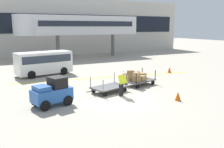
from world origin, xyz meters
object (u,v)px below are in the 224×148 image
at_px(baggage_cart_middle, 138,78).
at_px(safety_cone_near, 169,70).
at_px(baggage_tug, 52,92).
at_px(baggage_handler, 122,83).
at_px(baggage_cart_lead, 109,87).
at_px(shuttle_van, 44,61).
at_px(safety_cone_far, 178,96).

height_order(baggage_cart_middle, safety_cone_near, baggage_cart_middle).
xyz_separation_m(baggage_tug, baggage_cart_middle, (6.78, 1.78, -0.20)).
height_order(baggage_handler, safety_cone_near, baggage_handler).
bearing_deg(baggage_cart_lead, shuttle_van, 107.57).
bearing_deg(baggage_handler, safety_cone_near, 30.98).
height_order(baggage_cart_lead, baggage_handler, baggage_handler).
height_order(shuttle_van, safety_cone_near, shuttle_van).
distance_m(safety_cone_near, safety_cone_far, 8.95).
distance_m(baggage_cart_middle, baggage_handler, 3.12).
bearing_deg(baggage_handler, baggage_cart_lead, 105.21).
relative_size(baggage_tug, baggage_handler, 1.48).
relative_size(baggage_cart_lead, baggage_cart_middle, 1.00).
height_order(baggage_tug, baggage_handler, baggage_tug).
relative_size(baggage_cart_lead, baggage_handler, 1.97).
bearing_deg(baggage_handler, baggage_cart_middle, 38.37).
xyz_separation_m(baggage_tug, shuttle_van, (1.49, 9.04, 0.48)).
height_order(baggage_cart_lead, safety_cone_far, baggage_cart_lead).
xyz_separation_m(baggage_tug, baggage_cart_lead, (4.03, 1.03, -0.41)).
height_order(baggage_tug, baggage_cart_middle, baggage_tug).
bearing_deg(baggage_cart_lead, baggage_handler, -74.79).
bearing_deg(baggage_cart_lead, baggage_tug, -165.61).
relative_size(baggage_cart_lead, safety_cone_far, 5.61).
xyz_separation_m(baggage_tug, safety_cone_far, (6.81, -2.49, -0.48)).
bearing_deg(safety_cone_near, baggage_tug, -159.42).
bearing_deg(baggage_tug, baggage_cart_lead, 14.39).
relative_size(baggage_cart_middle, safety_cone_near, 5.61).
distance_m(baggage_tug, safety_cone_far, 7.27).
height_order(safety_cone_near, safety_cone_far, same).
distance_m(shuttle_van, safety_cone_far, 12.73).
height_order(baggage_tug, safety_cone_far, baggage_tug).
distance_m(baggage_cart_lead, safety_cone_near, 8.97).
xyz_separation_m(baggage_cart_lead, safety_cone_near, (8.23, 3.57, -0.07)).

